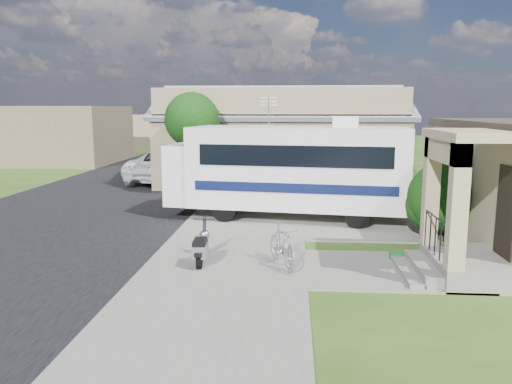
# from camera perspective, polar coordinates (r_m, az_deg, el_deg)

# --- Properties ---
(ground) EXTENTS (120.00, 120.00, 0.00)m
(ground) POSITION_cam_1_polar(r_m,az_deg,el_deg) (13.38, 1.34, -7.32)
(ground) COLOR #264613
(street_slab) EXTENTS (9.00, 80.00, 0.02)m
(street_slab) POSITION_cam_1_polar(r_m,az_deg,el_deg) (24.51, -15.19, 0.15)
(street_slab) COLOR black
(street_slab) RESTS_ON ground
(sidewalk_slab) EXTENTS (4.00, 80.00, 0.06)m
(sidewalk_slab) POSITION_cam_1_polar(r_m,az_deg,el_deg) (23.17, 0.16, 0.01)
(sidewalk_slab) COLOR slate
(sidewalk_slab) RESTS_ON ground
(driveway_slab) EXTENTS (7.00, 6.00, 0.05)m
(driveway_slab) POSITION_cam_1_polar(r_m,az_deg,el_deg) (17.73, 6.96, -3.07)
(driveway_slab) COLOR slate
(driveway_slab) RESTS_ON ground
(walk_slab) EXTENTS (4.00, 3.00, 0.05)m
(walk_slab) POSITION_cam_1_polar(r_m,az_deg,el_deg) (12.62, 14.99, -8.58)
(walk_slab) COLOR slate
(walk_slab) RESTS_ON ground
(warehouse) EXTENTS (12.50, 8.40, 5.04)m
(warehouse) POSITION_cam_1_polar(r_m,az_deg,el_deg) (26.83, 2.91, 5.53)
(warehouse) COLOR #847252
(warehouse) RESTS_ON ground
(distant_bldg_far) EXTENTS (10.00, 8.00, 4.00)m
(distant_bldg_far) POSITION_cam_1_polar(r_m,az_deg,el_deg) (39.05, -22.72, 6.10)
(distant_bldg_far) COLOR brown
(distant_bldg_far) RESTS_ON ground
(distant_bldg_near) EXTENTS (8.00, 7.00, 3.20)m
(distant_bldg_near) POSITION_cam_1_polar(r_m,az_deg,el_deg) (49.38, -14.28, 6.66)
(distant_bldg_near) COLOR #847252
(distant_bldg_near) RESTS_ON ground
(street_tree_a) EXTENTS (2.44, 2.40, 4.58)m
(street_tree_a) POSITION_cam_1_polar(r_m,az_deg,el_deg) (22.27, -7.03, 7.88)
(street_tree_a) COLOR black
(street_tree_a) RESTS_ON ground
(street_tree_b) EXTENTS (2.44, 2.40, 4.73)m
(street_tree_b) POSITION_cam_1_polar(r_m,az_deg,el_deg) (32.13, -3.52, 8.70)
(street_tree_b) COLOR black
(street_tree_b) RESTS_ON ground
(street_tree_c) EXTENTS (2.44, 2.40, 4.42)m
(street_tree_c) POSITION_cam_1_polar(r_m,az_deg,el_deg) (41.07, -1.80, 8.51)
(street_tree_c) COLOR black
(street_tree_c) RESTS_ON ground
(motorhome) EXTENTS (8.55, 3.65, 4.25)m
(motorhome) POSITION_cam_1_polar(r_m,az_deg,el_deg) (17.55, 3.82, 2.81)
(motorhome) COLOR silver
(motorhome) RESTS_ON ground
(shrub) EXTENTS (2.27, 2.16, 2.78)m
(shrub) POSITION_cam_1_polar(r_m,az_deg,el_deg) (15.53, 20.85, -0.19)
(shrub) COLOR black
(shrub) RESTS_ON ground
(scooter) EXTENTS (0.56, 1.59, 1.05)m
(scooter) POSITION_cam_1_polar(r_m,az_deg,el_deg) (12.54, -6.25, -6.30)
(scooter) COLOR black
(scooter) RESTS_ON ground
(bicycle) EXTENTS (1.08, 1.79, 1.04)m
(bicycle) POSITION_cam_1_polar(r_m,az_deg,el_deg) (12.27, 2.98, -6.37)
(bicycle) COLOR #9D9CA3
(bicycle) RESTS_ON ground
(pickup_truck) EXTENTS (4.11, 6.76, 1.75)m
(pickup_truck) POSITION_cam_1_polar(r_m,az_deg,el_deg) (26.97, -9.48, 3.06)
(pickup_truck) COLOR silver
(pickup_truck) RESTS_ON ground
(van) EXTENTS (3.70, 6.77, 1.86)m
(van) POSITION_cam_1_polar(r_m,az_deg,el_deg) (33.60, -8.22, 4.45)
(van) COLOR silver
(van) RESTS_ON ground
(garden_hose) EXTENTS (0.42, 0.42, 0.19)m
(garden_hose) POSITION_cam_1_polar(r_m,az_deg,el_deg) (13.47, 15.82, -7.15)
(garden_hose) COLOR #125E1E
(garden_hose) RESTS_ON ground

